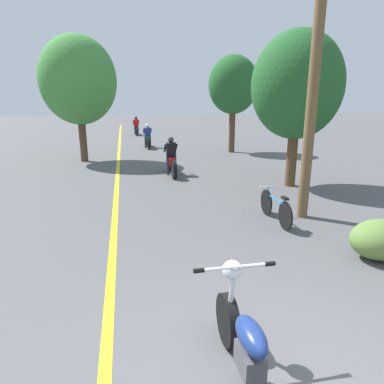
{
  "coord_description": "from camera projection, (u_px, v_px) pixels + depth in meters",
  "views": [
    {
      "loc": [
        -1.38,
        -2.4,
        2.71
      ],
      "look_at": [
        -0.1,
        4.11,
        0.9
      ],
      "focal_mm": 32.0,
      "sensor_mm": 36.0,
      "label": 1
    }
  ],
  "objects": [
    {
      "name": "motorcycle_rider_far",
      "position": [
        136.0,
        128.0,
        26.48
      ],
      "size": [
        0.5,
        1.98,
        1.42
      ],
      "color": "black",
      "rests_on": "ground"
    },
    {
      "name": "lane_stripe_center",
      "position": [
        118.0,
        165.0,
        14.39
      ],
      "size": [
        0.14,
        48.0,
        0.01
      ],
      "primitive_type": "cube",
      "color": "yellow",
      "rests_on": "ground"
    },
    {
      "name": "bicycle_parked",
      "position": [
        275.0,
        207.0,
        7.73
      ],
      "size": [
        0.44,
        1.63,
        0.72
      ],
      "color": "black",
      "rests_on": "ground"
    },
    {
      "name": "roadside_tree_right_near",
      "position": [
        297.0,
        86.0,
        10.25
      ],
      "size": [
        2.79,
        2.51,
        4.71
      ],
      "color": "#513A23",
      "rests_on": "ground"
    },
    {
      "name": "roadside_tree_left",
      "position": [
        78.0,
        81.0,
        14.49
      ],
      "size": [
        3.22,
        2.9,
        5.33
      ],
      "color": "#513A23",
      "rests_on": "ground"
    },
    {
      "name": "roadside_bush",
      "position": [
        381.0,
        240.0,
        5.93
      ],
      "size": [
        1.1,
        0.88,
        0.7
      ],
      "color": "#5B7A38",
      "rests_on": "ground"
    },
    {
      "name": "roadside_tree_right_far",
      "position": [
        233.0,
        85.0,
        17.16
      ],
      "size": [
        2.51,
        2.26,
        4.85
      ],
      "color": "#513A23",
      "rests_on": "ground"
    },
    {
      "name": "motorcycle_rider_mid",
      "position": [
        148.0,
        139.0,
        19.54
      ],
      "size": [
        0.5,
        2.04,
        1.36
      ],
      "color": "black",
      "rests_on": "ground"
    },
    {
      "name": "utility_pole",
      "position": [
        313.0,
        88.0,
        7.38
      ],
      "size": [
        1.1,
        0.24,
        5.71
      ],
      "color": "brown",
      "rests_on": "ground"
    },
    {
      "name": "motorcycle_foreground",
      "position": [
        248.0,
        349.0,
        3.22
      ],
      "size": [
        0.87,
        1.99,
        1.08
      ],
      "color": "black",
      "rests_on": "ground"
    },
    {
      "name": "motorcycle_rider_lead",
      "position": [
        171.0,
        160.0,
        12.57
      ],
      "size": [
        0.5,
        2.14,
        1.39
      ],
      "color": "black",
      "rests_on": "ground"
    }
  ]
}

